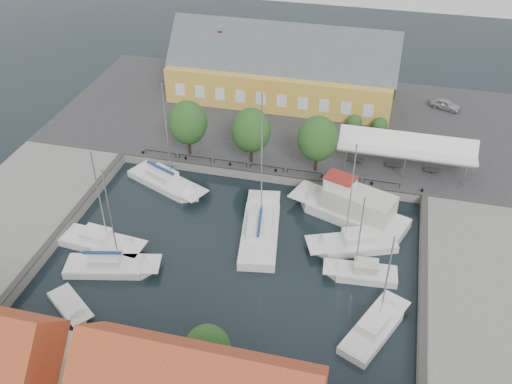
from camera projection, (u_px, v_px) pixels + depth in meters
ground at (240, 242)px, 52.47m from camera, size 140.00×140.00×0.00m
north_quay at (289, 120)px, 70.26m from camera, size 56.00×26.00×1.00m
west_quay at (15, 216)px, 54.87m from camera, size 12.00×24.00×1.00m
east_quay at (495, 296)px, 46.34m from camera, size 12.00×24.00×1.00m
quay_edge_fittings at (253, 203)px, 55.58m from camera, size 56.00×24.72×0.40m
warehouse at (278, 71)px, 72.67m from camera, size 28.56×14.00×9.55m
tent_canopy at (407, 147)px, 58.99m from camera, size 14.00×4.00×2.83m
quay_trees at (251, 130)px, 59.43m from camera, size 18.20×4.20×6.30m
car_silver at (446, 104)px, 71.20m from camera, size 4.02×2.80×1.27m
car_red at (243, 122)px, 67.53m from camera, size 1.34×3.69×1.21m
center_sailboat at (260, 231)px, 53.16m from camera, size 4.90×11.24×14.68m
trawler at (353, 210)px, 54.79m from camera, size 12.19×7.28×5.00m
east_boat_a at (354, 245)px, 51.78m from camera, size 8.53×5.55×11.63m
east_boat_b at (362, 274)px, 48.69m from camera, size 6.50×2.59×8.97m
east_boat_c at (374, 330)px, 43.77m from camera, size 5.24×7.74×9.77m
west_boat_a at (166, 183)px, 59.71m from camera, size 9.65×6.30×12.45m
west_boat_c at (101, 244)px, 51.93m from camera, size 8.20×3.28×10.86m
west_boat_d at (111, 267)px, 49.39m from camera, size 8.56×4.26×11.11m
launch_sw at (71, 307)px, 45.91m from camera, size 4.99×4.31×0.98m
launch_nw at (153, 172)px, 61.76m from camera, size 4.24×2.17×0.88m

